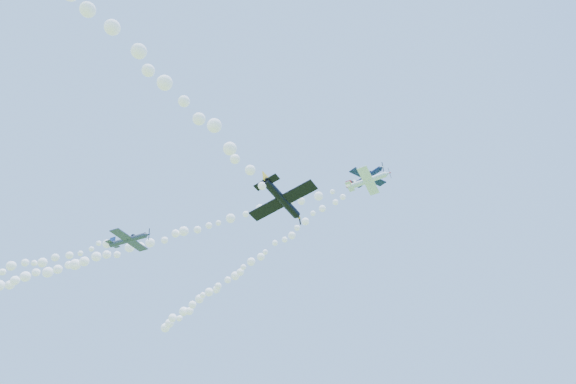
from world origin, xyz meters
The scene contains 6 objects.
plane_white centered at (10.95, 1.15, 48.25)m, with size 6.97×7.30×1.87m.
smoke_trail_white centered at (-30.08, -2.73, 47.93)m, with size 77.96×9.66×2.94m, color white, non-canonical shape.
plane_navy centered at (10.07, 4.13, 51.70)m, with size 6.55×6.90×2.45m.
smoke_trail_navy centered at (-23.36, 17.90, 51.51)m, with size 63.38×27.54×2.64m, color white, non-canonical shape.
plane_grey centered at (-22.87, -10.86, 42.06)m, with size 7.13×7.52×1.91m.
plane_black centered at (5.29, -13.96, 36.31)m, with size 8.32×8.05×2.81m.
Camera 1 is at (26.98, -50.88, 2.00)m, focal length 30.00 mm.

